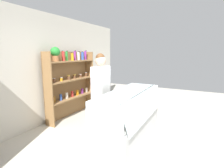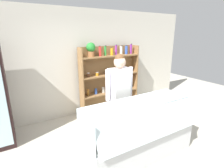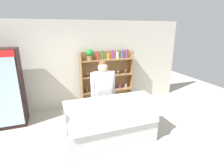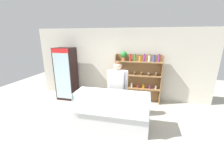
% 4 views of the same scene
% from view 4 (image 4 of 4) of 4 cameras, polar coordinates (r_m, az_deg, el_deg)
% --- Properties ---
extents(ground_plane, '(12.00, 12.00, 0.00)m').
position_cam_4_polar(ground_plane, '(4.31, -2.65, -16.10)').
color(ground_plane, '#B7B2A3').
extents(back_wall, '(6.80, 0.10, 2.70)m').
position_cam_4_polar(back_wall, '(5.90, 3.18, 7.41)').
color(back_wall, beige).
rests_on(back_wall, ground).
extents(drinks_fridge, '(0.71, 0.63, 2.00)m').
position_cam_4_polar(drinks_fridge, '(6.13, -16.98, 3.72)').
color(drinks_fridge, black).
rests_on(drinks_fridge, ground).
extents(shelving_unit, '(1.68, 0.29, 1.89)m').
position_cam_4_polar(shelving_unit, '(5.63, 9.52, 3.52)').
color(shelving_unit, olive).
rests_on(shelving_unit, ground).
extents(deli_display_case, '(1.96, 0.76, 1.01)m').
position_cam_4_polar(deli_display_case, '(4.15, -0.23, -12.40)').
color(deli_display_case, silver).
rests_on(deli_display_case, ground).
extents(shop_clerk, '(0.61, 0.25, 1.74)m').
position_cam_4_polar(shop_clerk, '(4.44, 2.12, -0.15)').
color(shop_clerk, '#4C4233').
rests_on(shop_clerk, ground).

